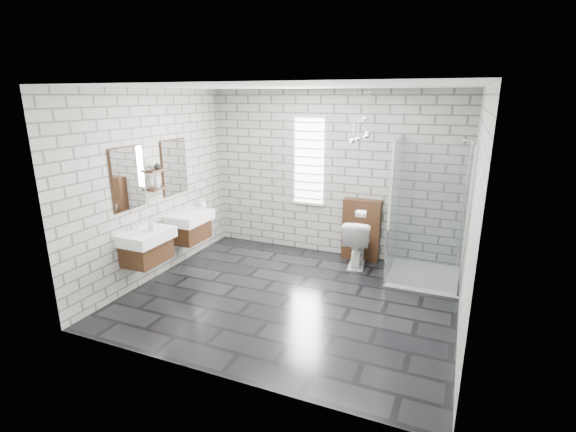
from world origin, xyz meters
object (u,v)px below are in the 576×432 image
Objects in this scene: vanity_left at (145,237)px; toilet at (357,242)px; cistern_panel at (361,230)px; vanity_right at (188,218)px; shower_enclosure at (419,248)px.

toilet is at bearing 38.85° from vanity_left.
cistern_panel is 1.34× the size of toilet.
vanity_left is 1.00× the size of vanity_right.
shower_enclosure is 0.99m from toilet.
toilet is (-0.95, 0.26, -0.13)m from shower_enclosure.
cistern_panel is 0.29m from toilet.
shower_enclosure reaches higher than vanity_left.
shower_enclosure is (0.95, -0.52, 0.00)m from cistern_panel.
vanity_left is 1.57× the size of cistern_panel.
cistern_panel is at bearing 42.29° from vanity_left.
vanity_left is 0.98m from vanity_right.
shower_enclosure reaches higher than vanity_right.
vanity_left is at bearing -90.00° from vanity_right.
vanity_right is 0.77× the size of shower_enclosure.
toilet is (2.46, 1.01, -0.38)m from vanity_right.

